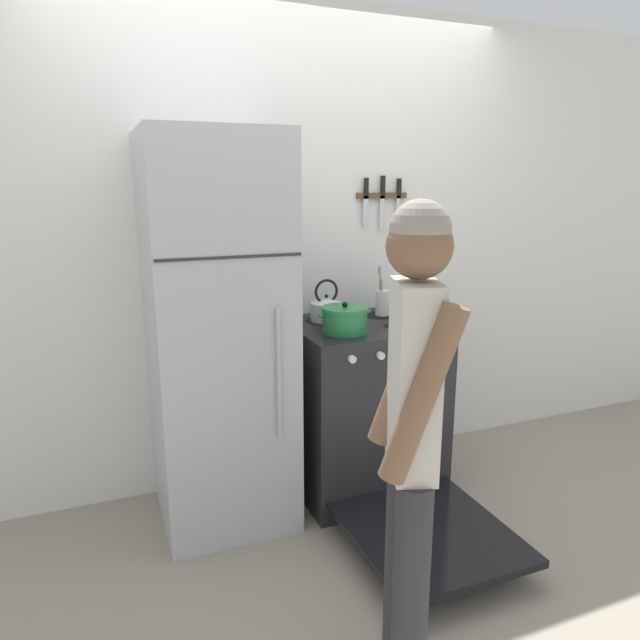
% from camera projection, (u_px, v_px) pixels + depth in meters
% --- Properties ---
extents(ground_plane, '(14.00, 14.00, 0.00)m').
position_uv_depth(ground_plane, '(291.00, 466.00, 3.38)').
color(ground_plane, gray).
extents(wall_back, '(10.00, 0.06, 2.55)m').
position_uv_depth(wall_back, '(286.00, 251.00, 3.11)').
color(wall_back, silver).
rests_on(wall_back, ground_plane).
extents(refrigerator, '(0.62, 0.67, 1.86)m').
position_uv_depth(refrigerator, '(218.00, 335.00, 2.70)').
color(refrigerator, '#B7BABF').
rests_on(refrigerator, ground_plane).
extents(stove_range, '(0.74, 1.39, 0.92)m').
position_uv_depth(stove_range, '(365.00, 409.00, 3.05)').
color(stove_range, '#232326').
rests_on(stove_range, ground_plane).
extents(dutch_oven_pot, '(0.27, 0.23, 0.15)m').
position_uv_depth(dutch_oven_pot, '(345.00, 320.00, 2.78)').
color(dutch_oven_pot, '#237A42').
rests_on(dutch_oven_pot, stove_range).
extents(tea_kettle, '(0.21, 0.17, 0.22)m').
position_uv_depth(tea_kettle, '(327.00, 308.00, 3.02)').
color(tea_kettle, silver).
rests_on(tea_kettle, stove_range).
extents(utensil_jar, '(0.08, 0.08, 0.28)m').
position_uv_depth(utensil_jar, '(382.00, 301.00, 3.15)').
color(utensil_jar, silver).
rests_on(utensil_jar, stove_range).
extents(person, '(0.33, 0.38, 1.60)m').
position_uv_depth(person, '(412.00, 432.00, 1.71)').
color(person, '#2D2D30').
rests_on(person, ground_plane).
extents(wall_knife_strip, '(0.31, 0.03, 0.34)m').
position_uv_depth(wall_knife_strip, '(382.00, 196.00, 3.20)').
color(wall_knife_strip, brown).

